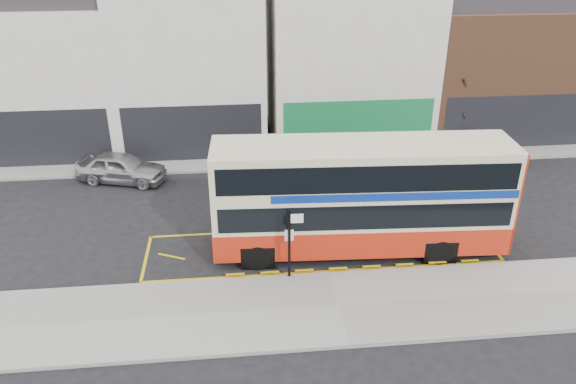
{
  "coord_description": "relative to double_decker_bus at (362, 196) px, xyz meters",
  "views": [
    {
      "loc": [
        -3.3,
        -17.56,
        12.3
      ],
      "look_at": [
        -1.3,
        2.0,
        2.44
      ],
      "focal_mm": 35.0,
      "sensor_mm": 36.0,
      "label": 1
    }
  ],
  "objects": [
    {
      "name": "car_grey",
      "position": [
        -1.85,
        7.84,
        -1.71
      ],
      "size": [
        4.46,
        2.47,
        1.39
      ],
      "primitive_type": "imported",
      "rotation": [
        0.0,
        0.0,
        1.32
      ],
      "color": "#43454C",
      "rests_on": "ground"
    },
    {
      "name": "car_white",
      "position": [
        8.7,
        7.93,
        -1.77
      ],
      "size": [
        4.68,
        2.83,
        1.27
      ],
      "primitive_type": "imported",
      "rotation": [
        0.0,
        0.0,
        1.31
      ],
      "color": "white",
      "rests_on": "ground"
    },
    {
      "name": "car_silver",
      "position": [
        -10.55,
        7.5,
        -1.65
      ],
      "size": [
        4.77,
        2.94,
        1.51
      ],
      "primitive_type": "imported",
      "rotation": [
        0.0,
        0.0,
        1.29
      ],
      "color": "#A09FA4",
      "rests_on": "ground"
    },
    {
      "name": "double_decker_bus",
      "position": [
        0.0,
        0.0,
        0.0
      ],
      "size": [
        11.56,
        3.18,
        4.57
      ],
      "rotation": [
        0.0,
        0.0,
        -0.05
      ],
      "color": "beige",
      "rests_on": "ground"
    },
    {
      "name": "terrace_right",
      "position": [
        10.98,
        13.58,
        2.17
      ],
      "size": [
        9.0,
        8.01,
        10.3
      ],
      "color": "brown",
      "rests_on": "ground"
    },
    {
      "name": "ground",
      "position": [
        -1.52,
        -1.41,
        -2.4
      ],
      "size": [
        120.0,
        120.0,
        0.0
      ],
      "primitive_type": "plane",
      "color": "black",
      "rests_on": "ground"
    },
    {
      "name": "bus_stop_post",
      "position": [
        -2.96,
        -1.8,
        -0.6
      ],
      "size": [
        0.67,
        0.12,
        2.72
      ],
      "rotation": [
        0.0,
        0.0,
        -0.02
      ],
      "color": "black",
      "rests_on": "pavement"
    },
    {
      "name": "pavement",
      "position": [
        -1.52,
        -3.71,
        -2.33
      ],
      "size": [
        40.0,
        4.0,
        0.15
      ],
      "primitive_type": "cube",
      "color": "gray",
      "rests_on": "ground"
    },
    {
      "name": "road_markings",
      "position": [
        -1.52,
        0.19,
        -2.4
      ],
      "size": [
        14.0,
        3.4,
        0.01
      ],
      "primitive_type": null,
      "color": "#DBB00B",
      "rests_on": "ground"
    },
    {
      "name": "kerb",
      "position": [
        -1.52,
        -1.79,
        -2.33
      ],
      "size": [
        40.0,
        0.15,
        0.15
      ],
      "primitive_type": "cube",
      "color": "gray",
      "rests_on": "ground"
    },
    {
      "name": "terrace_green_shop",
      "position": [
        1.98,
        13.58,
        2.67
      ],
      "size": [
        9.0,
        8.01,
        11.3
      ],
      "color": "beige",
      "rests_on": "ground"
    },
    {
      "name": "far_pavement",
      "position": [
        -1.52,
        9.59,
        -2.33
      ],
      "size": [
        50.0,
        3.0,
        0.15
      ],
      "primitive_type": "cube",
      "color": "gray",
      "rests_on": "ground"
    },
    {
      "name": "street_tree_right",
      "position": [
        7.79,
        10.38,
        1.33
      ],
      "size": [
        2.54,
        2.54,
        5.48
      ],
      "color": "#302215",
      "rests_on": "ground"
    },
    {
      "name": "terrace_left",
      "position": [
        -7.02,
        13.58,
        2.92
      ],
      "size": [
        8.0,
        8.01,
        11.8
      ],
      "color": "white",
      "rests_on": "ground"
    },
    {
      "name": "terrace_far_left",
      "position": [
        -15.02,
        13.58,
        2.42
      ],
      "size": [
        8.0,
        8.01,
        10.8
      ],
      "color": "beige",
      "rests_on": "ground"
    }
  ]
}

